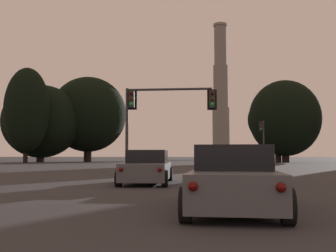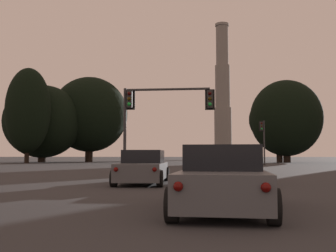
{
  "view_description": "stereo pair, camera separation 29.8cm",
  "coord_description": "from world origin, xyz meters",
  "px_view_note": "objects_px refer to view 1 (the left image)",
  "views": [
    {
      "loc": [
        -0.92,
        -0.81,
        1.2
      ],
      "look_at": [
        -4.85,
        40.12,
        4.28
      ],
      "focal_mm": 42.0,
      "sensor_mm": 36.0,
      "label": 1
    },
    {
      "loc": [
        -0.62,
        -0.79,
        1.2
      ],
      "look_at": [
        -4.85,
        40.12,
        4.28
      ],
      "focal_mm": 42.0,
      "sensor_mm": 36.0,
      "label": 2
    }
  ],
  "objects_px": {
    "sedan_center_lane_front": "(232,168)",
    "sedan_center_lane_second": "(233,179)",
    "smokestack": "(221,106)",
    "traffic_light_far_right": "(262,136)",
    "sedan_left_lane_front": "(147,168)",
    "traffic_light_overhead_left": "(158,108)"
  },
  "relations": [
    {
      "from": "sedan_center_lane_front",
      "to": "sedan_center_lane_second",
      "type": "xyz_separation_m",
      "value": [
        -0.5,
        -8.26,
        0.0
      ]
    },
    {
      "from": "sedan_center_lane_front",
      "to": "smokestack",
      "type": "xyz_separation_m",
      "value": [
        3.33,
        96.04,
        14.85
      ]
    },
    {
      "from": "sedan_center_lane_second",
      "to": "traffic_light_far_right",
      "type": "relative_size",
      "value": 0.88
    },
    {
      "from": "sedan_left_lane_front",
      "to": "traffic_light_far_right",
      "type": "bearing_deg",
      "value": 71.44
    },
    {
      "from": "traffic_light_overhead_left",
      "to": "sedan_center_lane_second",
      "type": "bearing_deg",
      "value": -76.36
    },
    {
      "from": "sedan_center_lane_front",
      "to": "smokestack",
      "type": "height_order",
      "value": "smokestack"
    },
    {
      "from": "sedan_center_lane_front",
      "to": "sedan_center_lane_second",
      "type": "distance_m",
      "value": 8.27
    },
    {
      "from": "sedan_center_lane_front",
      "to": "traffic_light_overhead_left",
      "type": "bearing_deg",
      "value": 123.14
    },
    {
      "from": "sedan_left_lane_front",
      "to": "sedan_center_lane_second",
      "type": "relative_size",
      "value": 1.0
    },
    {
      "from": "traffic_light_far_right",
      "to": "sedan_center_lane_second",
      "type": "bearing_deg",
      "value": -98.99
    },
    {
      "from": "sedan_left_lane_front",
      "to": "traffic_light_far_right",
      "type": "height_order",
      "value": "traffic_light_far_right"
    },
    {
      "from": "smokestack",
      "to": "sedan_left_lane_front",
      "type": "bearing_deg",
      "value": -94.12
    },
    {
      "from": "sedan_center_lane_front",
      "to": "traffic_light_overhead_left",
      "type": "relative_size",
      "value": 0.84
    },
    {
      "from": "sedan_center_lane_front",
      "to": "traffic_light_overhead_left",
      "type": "xyz_separation_m",
      "value": [
        -3.98,
        6.09,
        3.38
      ]
    },
    {
      "from": "traffic_light_far_right",
      "to": "traffic_light_overhead_left",
      "type": "bearing_deg",
      "value": -110.96
    },
    {
      "from": "sedan_center_lane_second",
      "to": "smokestack",
      "type": "xyz_separation_m",
      "value": [
        3.84,
        104.3,
        14.85
      ]
    },
    {
      "from": "sedan_left_lane_front",
      "to": "smokestack",
      "type": "height_order",
      "value": "smokestack"
    },
    {
      "from": "traffic_light_far_right",
      "to": "sedan_center_lane_front",
      "type": "bearing_deg",
      "value": -100.4
    },
    {
      "from": "sedan_left_lane_front",
      "to": "traffic_light_overhead_left",
      "type": "bearing_deg",
      "value": 90.98
    },
    {
      "from": "sedan_left_lane_front",
      "to": "smokestack",
      "type": "bearing_deg",
      "value": 83.67
    },
    {
      "from": "traffic_light_far_right",
      "to": "smokestack",
      "type": "xyz_separation_m",
      "value": [
        -2.48,
        64.39,
        11.94
      ]
    },
    {
      "from": "sedan_center_lane_front",
      "to": "sedan_center_lane_second",
      "type": "bearing_deg",
      "value": -93.54
    }
  ]
}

